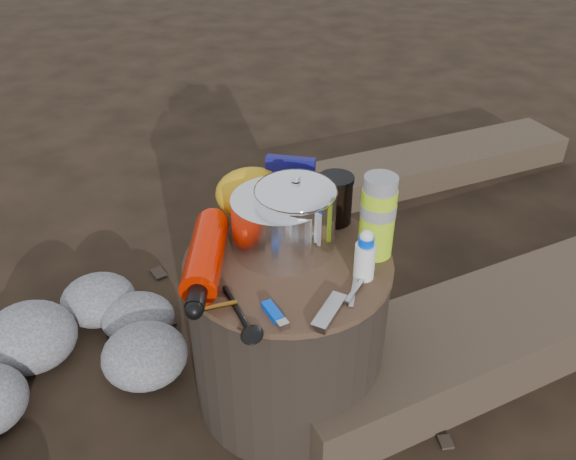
# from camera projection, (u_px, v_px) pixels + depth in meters

# --- Properties ---
(ground) EXTENTS (60.00, 60.00, 0.00)m
(ground) POSITION_uv_depth(u_px,v_px,m) (288.00, 390.00, 1.47)
(ground) COLOR black
(ground) RESTS_ON ground
(stump) EXTENTS (0.44, 0.44, 0.40)m
(stump) POSITION_uv_depth(u_px,v_px,m) (288.00, 331.00, 1.36)
(stump) COLOR black
(stump) RESTS_ON ground
(rock_ring) EXTENTS (0.42, 0.93, 0.18)m
(rock_ring) POSITION_uv_depth(u_px,v_px,m) (40.00, 411.00, 1.31)
(rock_ring) COLOR slate
(rock_ring) RESTS_ON ground
(log_small) EXTENTS (1.20, 0.86, 0.11)m
(log_small) POSITION_uv_depth(u_px,v_px,m) (421.00, 167.00, 2.33)
(log_small) COLOR #3E3125
(log_small) RESTS_ON ground
(foil_windscreen) EXTENTS (0.20, 0.20, 0.12)m
(foil_windscreen) POSITION_uv_depth(u_px,v_px,m) (280.00, 224.00, 1.25)
(foil_windscreen) COLOR silver
(foil_windscreen) RESTS_ON stump
(camping_pot) EXTENTS (0.17, 0.17, 0.17)m
(camping_pot) POSITION_uv_depth(u_px,v_px,m) (295.00, 215.00, 1.24)
(camping_pot) COLOR white
(camping_pot) RESTS_ON stump
(fuel_bottle) EXTENTS (0.11, 0.31, 0.07)m
(fuel_bottle) POSITION_uv_depth(u_px,v_px,m) (206.00, 255.00, 1.20)
(fuel_bottle) COLOR red
(fuel_bottle) RESTS_ON stump
(thermos) EXTENTS (0.07, 0.07, 0.18)m
(thermos) POSITION_uv_depth(u_px,v_px,m) (378.00, 217.00, 1.22)
(thermos) COLOR #A6DA19
(thermos) RESTS_ON stump
(travel_mug) EXTENTS (0.08, 0.08, 0.11)m
(travel_mug) POSITION_uv_depth(u_px,v_px,m) (335.00, 200.00, 1.34)
(travel_mug) COLOR black
(travel_mug) RESTS_ON stump
(stuff_sack) EXTENTS (0.18, 0.14, 0.12)m
(stuff_sack) POSITION_uv_depth(u_px,v_px,m) (254.00, 195.00, 1.35)
(stuff_sack) COLOR gold
(stuff_sack) RESTS_ON stump
(food_pouch) EXTENTS (0.11, 0.03, 0.14)m
(food_pouch) POSITION_uv_depth(u_px,v_px,m) (290.00, 187.00, 1.36)
(food_pouch) COLOR #0F0E5D
(food_pouch) RESTS_ON stump
(lighter) EXTENTS (0.06, 0.07, 0.01)m
(lighter) POSITION_uv_depth(u_px,v_px,m) (273.00, 312.00, 1.10)
(lighter) COLOR #0042F2
(lighter) RESTS_ON stump
(multitool) EXTENTS (0.06, 0.11, 0.01)m
(multitool) POSITION_uv_depth(u_px,v_px,m) (329.00, 312.00, 1.10)
(multitool) COLOR #ABABB0
(multitool) RESTS_ON stump
(pot_grabber) EXTENTS (0.05, 0.12, 0.01)m
(pot_grabber) POSITION_uv_depth(u_px,v_px,m) (354.00, 287.00, 1.17)
(pot_grabber) COLOR #ABABB0
(pot_grabber) RESTS_ON stump
(spork) EXTENTS (0.12, 0.15, 0.01)m
(spork) POSITION_uv_depth(u_px,v_px,m) (237.00, 309.00, 1.11)
(spork) COLOR black
(spork) RESTS_ON stump
(squeeze_bottle) EXTENTS (0.04, 0.04, 0.10)m
(squeeze_bottle) POSITION_uv_depth(u_px,v_px,m) (365.00, 257.00, 1.17)
(squeeze_bottle) COLOR silver
(squeeze_bottle) RESTS_ON stump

